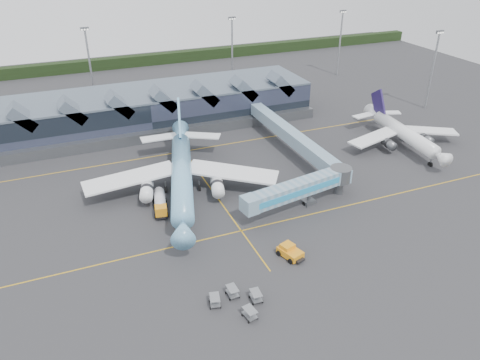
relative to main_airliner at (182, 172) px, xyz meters
name	(u,v)px	position (x,y,z in m)	size (l,w,h in m)	color
ground	(225,209)	(5.53, -9.89, -4.32)	(260.00, 260.00, 0.00)	#2D2D30
taxi_stripes	(208,185)	(5.53, 0.11, -4.32)	(120.00, 60.00, 0.01)	gold
tree_line_far	(123,62)	(5.53, 100.11, -2.32)	(260.00, 4.00, 4.00)	black
terminal	(144,109)	(0.47, 37.46, 0.56)	(90.00, 22.25, 12.52)	black
light_masts	(216,58)	(26.53, 52.91, 8.17)	(132.40, 42.56, 22.45)	gray
main_airliner	(182,172)	(0.00, 0.00, 0.00)	(38.38, 45.04, 14.70)	#5E95BF
regional_jet	(402,132)	(56.01, 1.35, -0.81)	(29.48, 32.30, 11.08)	white
jet_bridge	(306,187)	(20.14, -14.58, -0.22)	(24.97, 7.62, 5.87)	#658EA9
fuel_truck	(160,202)	(-5.94, -5.31, -2.69)	(3.69, 8.77, 2.92)	black
pushback_tug	(290,252)	(10.12, -27.63, -3.41)	(3.90, 5.04, 2.04)	orange
baggage_carts	(238,300)	(-1.91, -34.71, -3.47)	(7.55, 7.23, 1.51)	gray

